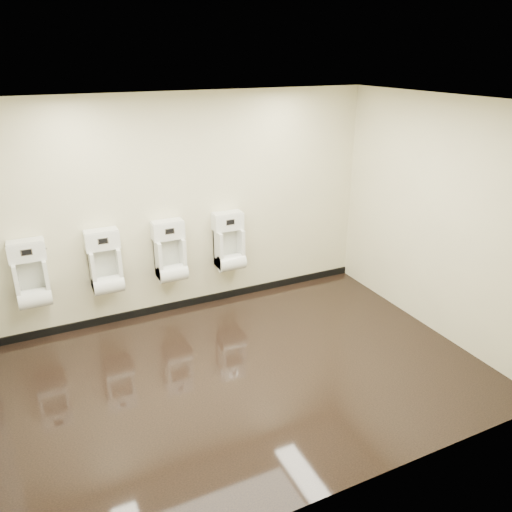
{
  "coord_description": "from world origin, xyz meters",
  "views": [
    {
      "loc": [
        -1.83,
        -4.11,
        3.22
      ],
      "look_at": [
        0.39,
        0.55,
        1.1
      ],
      "focal_mm": 35.0,
      "sensor_mm": 36.0,
      "label": 1
    }
  ],
  "objects_px": {
    "urinal_1": "(106,266)",
    "urinal_2": "(170,256)",
    "urinal_3": "(229,246)",
    "urinal_0": "(32,279)"
  },
  "relations": [
    {
      "from": "urinal_1",
      "to": "urinal_2",
      "type": "relative_size",
      "value": 1.0
    },
    {
      "from": "urinal_1",
      "to": "urinal_3",
      "type": "bearing_deg",
      "value": 0.0
    },
    {
      "from": "urinal_2",
      "to": "urinal_1",
      "type": "bearing_deg",
      "value": 180.0
    },
    {
      "from": "urinal_0",
      "to": "urinal_1",
      "type": "height_order",
      "value": "same"
    },
    {
      "from": "urinal_0",
      "to": "urinal_2",
      "type": "xyz_separation_m",
      "value": [
        1.62,
        0.0,
        0.0
      ]
    },
    {
      "from": "urinal_3",
      "to": "urinal_0",
      "type": "bearing_deg",
      "value": 180.0
    },
    {
      "from": "urinal_0",
      "to": "urinal_2",
      "type": "distance_m",
      "value": 1.62
    },
    {
      "from": "urinal_0",
      "to": "urinal_3",
      "type": "distance_m",
      "value": 2.43
    },
    {
      "from": "urinal_1",
      "to": "urinal_3",
      "type": "xyz_separation_m",
      "value": [
        1.61,
        0.0,
        0.0
      ]
    },
    {
      "from": "urinal_1",
      "to": "urinal_0",
      "type": "bearing_deg",
      "value": 180.0
    }
  ]
}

